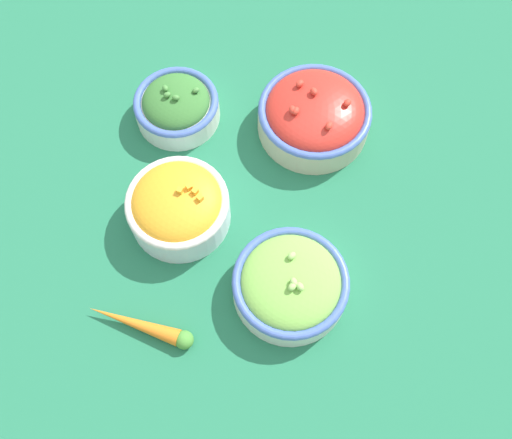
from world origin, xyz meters
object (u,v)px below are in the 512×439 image
bowl_cherry_tomatoes (314,114)px  bowl_lettuce (290,284)px  loose_carrot (143,326)px  bowl_broccoli (177,105)px  bowl_squash (178,205)px

bowl_cherry_tomatoes → bowl_lettuce: bearing=-0.1°
loose_carrot → bowl_cherry_tomatoes: bearing=-108.5°
bowl_broccoli → bowl_squash: bearing=13.4°
bowl_cherry_tomatoes → bowl_broccoli: 0.21m
bowl_squash → loose_carrot: bowl_squash is taller
bowl_broccoli → loose_carrot: 0.34m
bowl_squash → bowl_broccoli: size_ratio=1.11×
bowl_squash → bowl_broccoli: (-0.17, -0.04, -0.01)m
bowl_squash → bowl_broccoli: bearing=-166.6°
bowl_squash → bowl_cherry_tomatoes: (-0.18, 0.17, -0.00)m
bowl_cherry_tomatoes → bowl_lettuce: bowl_cherry_tomatoes is taller
bowl_lettuce → loose_carrot: 0.20m
bowl_lettuce → bowl_broccoli: bearing=-140.6°
bowl_squash → loose_carrot: 0.17m
bowl_broccoli → bowl_lettuce: bearing=39.4°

